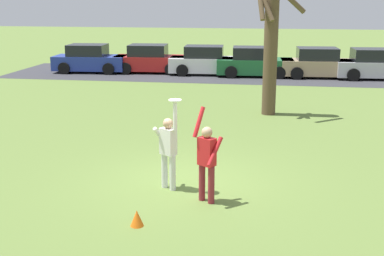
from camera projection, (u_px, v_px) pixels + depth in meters
ground_plane at (185, 183)px, 12.27m from camera, size 120.00×120.00×0.00m
person_catcher at (168, 147)px, 11.65m from camera, size 0.57×0.53×2.08m
person_defender at (207, 158)px, 10.90m from camera, size 0.65×0.63×2.04m
frisbee_disc at (175, 100)px, 11.23m from camera, size 0.28×0.28×0.02m
parked_car_blue at (90, 60)px, 29.81m from camera, size 4.20×2.23×1.59m
parked_car_red at (150, 60)px, 29.69m from camera, size 4.20×2.23×1.59m
parked_car_white at (206, 61)px, 28.97m from camera, size 4.20×2.23×1.59m
parked_car_green at (254, 63)px, 28.34m from camera, size 4.20×2.23×1.59m
parked_car_tan at (319, 64)px, 27.90m from camera, size 4.20×2.23×1.59m
parked_car_silver at (374, 65)px, 27.41m from camera, size 4.20×2.23×1.59m
parking_strip at (229, 75)px, 28.99m from camera, size 24.81×6.40×0.01m
bare_tree_tall at (271, 32)px, 18.60m from camera, size 1.90×1.60×5.72m
field_cone_orange at (137, 218)px, 9.92m from camera, size 0.26×0.26×0.32m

